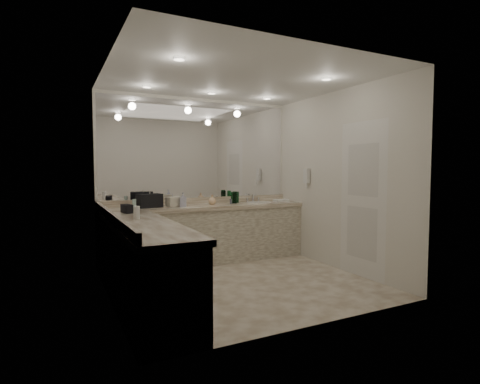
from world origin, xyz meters
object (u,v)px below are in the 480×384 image
hand_towel (281,201)px  soap_bottle_c (212,200)px  sink (259,203)px  black_toiletry_bag (149,201)px  cream_cosmetic_case (175,202)px  soap_bottle_b (183,200)px  soap_bottle_a (150,199)px  wall_phone (307,176)px

hand_towel → soap_bottle_c: size_ratio=1.54×
sink → black_toiletry_bag: (-1.83, 0.03, 0.10)m
soap_bottle_c → hand_towel: bearing=-3.6°
cream_cosmetic_case → soap_bottle_b: bearing=-57.1°
soap_bottle_b → black_toiletry_bag: bearing=164.9°
soap_bottle_a → soap_bottle_b: (0.46, -0.16, -0.01)m
hand_towel → soap_bottle_b: size_ratio=1.12×
sink → soap_bottle_b: size_ratio=2.03×
sink → soap_bottle_a: size_ratio=1.93×
wall_phone → soap_bottle_c: wall_phone is taller
wall_phone → black_toiletry_bag: 2.51m
soap_bottle_b → hand_towel: bearing=1.6°
soap_bottle_a → hand_towel: bearing=-3.0°
cream_cosmetic_case → sink: bearing=-13.7°
soap_bottle_b → soap_bottle_c: soap_bottle_b is taller
sink → soap_bottle_a: 1.82m
sink → wall_phone: bearing=-39.6°
black_toiletry_bag → cream_cosmetic_case: black_toiletry_bag is taller
soap_bottle_b → soap_bottle_c: (0.52, 0.13, -0.03)m
sink → soap_bottle_c: size_ratio=2.82×
wall_phone → cream_cosmetic_case: wall_phone is taller
soap_bottle_c → soap_bottle_a: bearing=177.8°
soap_bottle_a → sink: bearing=-2.2°
sink → cream_cosmetic_case: cream_cosmetic_case is taller
wall_phone → black_toiletry_bag: size_ratio=0.69×
hand_towel → soap_bottle_c: 1.25m
wall_phone → cream_cosmetic_case: size_ratio=0.99×
wall_phone → soap_bottle_a: 2.50m
cream_cosmetic_case → hand_towel: 1.87m
sink → soap_bottle_b: (-1.36, -0.10, 0.11)m
wall_phone → soap_bottle_a: (-2.42, 0.57, -0.34)m
sink → black_toiletry_bag: black_toiletry_bag is taller
soap_bottle_c → cream_cosmetic_case: bearing=-176.7°
sink → soap_bottle_a: (-1.81, 0.07, 0.12)m
black_toiletry_bag → hand_towel: 2.25m
wall_phone → soap_bottle_b: 2.03m
wall_phone → soap_bottle_a: bearing=166.8°
black_toiletry_bag → soap_bottle_a: size_ratio=1.51×
wall_phone → soap_bottle_b: size_ratio=1.11×
black_toiletry_bag → soap_bottle_b: (0.47, -0.13, 0.01)m
sink → black_toiletry_bag: 1.83m
cream_cosmetic_case → soap_bottle_a: soap_bottle_a is taller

